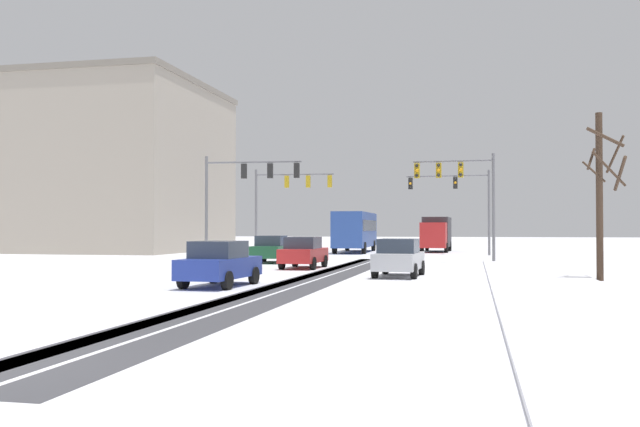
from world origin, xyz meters
TOP-DOWN VIEW (x-y plane):
  - wheel_track_left_lane at (1.88, 17.53)m, footprint 1.08×38.57m
  - wheel_track_right_lane at (0.69, 17.53)m, footprint 1.01×38.57m
  - wheel_track_center at (0.41, 17.53)m, footprint 0.72×38.57m
  - sidewalk_kerb_right at (10.02, 15.78)m, footprint 4.00×38.57m
  - traffic_signal_far_right at (6.42, 45.16)m, footprint 6.37×0.56m
  - traffic_signal_far_left at (-6.24, 41.21)m, footprint 6.03×0.66m
  - traffic_signal_near_left at (-6.22, 31.21)m, footprint 6.06×0.65m
  - traffic_signal_near_right at (6.73, 33.09)m, footprint 4.83×0.45m
  - car_dark_green_lead at (-4.34, 30.76)m, footprint 1.98×4.17m
  - car_red_second at (-1.12, 25.65)m, footprint 1.88×4.12m
  - car_silver_third at (4.33, 20.60)m, footprint 1.99×4.18m
  - car_blue_fourth at (-1.39, 14.26)m, footprint 1.98×4.18m
  - bus_oncoming at (-2.40, 49.43)m, footprint 2.96×11.08m
  - box_truck_delivery at (4.29, 52.05)m, footprint 2.46×7.46m
  - bare_tree_sidewalk_mid at (12.39, 19.97)m, footprint 1.60×1.81m
  - office_building_far_left_block at (-28.92, 48.35)m, footprint 25.99×18.68m

SIDE VIEW (x-z plane):
  - wheel_track_left_lane at x=1.88m, z-range 0.00..0.01m
  - wheel_track_right_lane at x=0.69m, z-range 0.00..0.01m
  - wheel_track_center at x=0.41m, z-range 0.00..0.01m
  - sidewalk_kerb_right at x=10.02m, z-range 0.00..0.12m
  - car_dark_green_lead at x=-4.34m, z-range 0.01..1.63m
  - car_red_second at x=-1.12m, z-range 0.01..1.63m
  - car_silver_third at x=4.33m, z-range 0.01..1.63m
  - car_blue_fourth at x=-1.39m, z-range 0.01..1.63m
  - box_truck_delivery at x=4.29m, z-range 0.12..3.14m
  - bus_oncoming at x=-2.40m, z-range 0.30..3.68m
  - bare_tree_sidewalk_mid at x=12.39m, z-range 0.28..6.93m
  - traffic_signal_far_right at x=6.42m, z-range 1.41..7.91m
  - traffic_signal_near_right at x=6.73m, z-range 1.50..8.00m
  - traffic_signal_far_left at x=-6.24m, z-range 1.54..8.04m
  - traffic_signal_near_left at x=-6.22m, z-range 1.54..8.04m
  - office_building_far_left_block at x=-28.92m, z-range 0.01..15.04m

